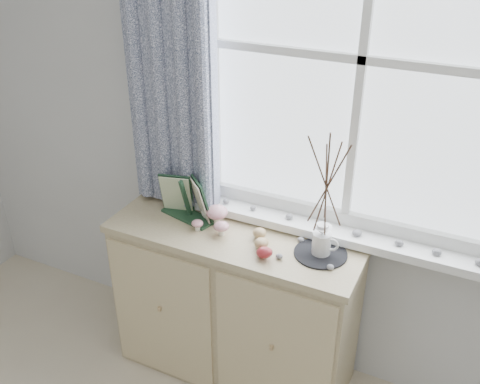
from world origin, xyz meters
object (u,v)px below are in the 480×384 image
at_px(sideboard, 235,304).
at_px(twig_pitcher, 327,182).
at_px(botanical_book, 184,200).
at_px(toadstool_cluster, 216,217).

height_order(sideboard, twig_pitcher, twig_pitcher).
bearing_deg(sideboard, botanical_book, 179.80).
relative_size(sideboard, toadstool_cluster, 6.53).
bearing_deg(botanical_book, twig_pitcher, 14.97).
relative_size(toadstool_cluster, twig_pitcher, 0.30).
xyz_separation_m(botanical_book, twig_pitcher, (0.67, 0.01, 0.24)).
distance_m(toadstool_cluster, twig_pitcher, 0.59).
relative_size(botanical_book, toadstool_cluster, 1.73).
xyz_separation_m(botanical_book, toadstool_cluster, (0.17, 0.00, -0.05)).
height_order(botanical_book, twig_pitcher, twig_pitcher).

